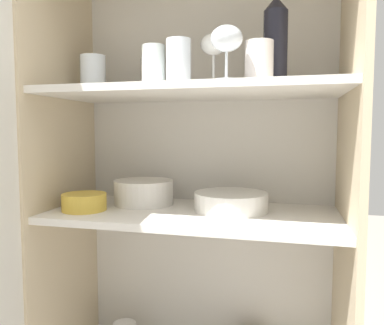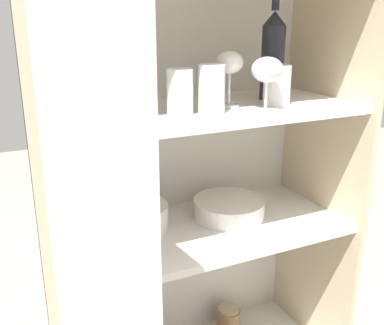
{
  "view_description": "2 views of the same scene",
  "coord_description": "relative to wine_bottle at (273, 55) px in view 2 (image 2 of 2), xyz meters",
  "views": [
    {
      "loc": [
        0.26,
        -0.85,
        1.01
      ],
      "look_at": [
        -0.0,
        0.19,
        0.92
      ],
      "focal_mm": 35.0,
      "sensor_mm": 36.0,
      "label": 1
    },
    {
      "loc": [
        -0.52,
        -0.86,
        1.36
      ],
      "look_at": [
        -0.01,
        0.24,
        0.96
      ],
      "focal_mm": 42.0,
      "sensor_mm": 36.0,
      "label": 2
    }
  ],
  "objects": [
    {
      "name": "shelf_board_upper",
      "position": [
        -0.23,
        -0.02,
        -0.13
      ],
      "size": [
        0.82,
        0.37,
        0.02
      ],
      "primitive_type": "cube",
      "color": "silver"
    },
    {
      "name": "shelf_board_middle",
      "position": [
        -0.23,
        -0.02,
        -0.48
      ],
      "size": [
        0.82,
        0.37,
        0.02
      ],
      "primitive_type": "cube",
      "color": "silver"
    },
    {
      "name": "plate_stack_white",
      "position": [
        -0.12,
        0.01,
        -0.45
      ],
      "size": [
        0.21,
        0.21,
        0.05
      ],
      "color": "silver",
      "rests_on": "shelf_board_middle"
    },
    {
      "name": "tumbler_glass_3",
      "position": [
        -0.55,
        0.01,
        -0.07
      ],
      "size": [
        0.08,
        0.08,
        0.11
      ],
      "color": "white",
      "rests_on": "shelf_board_upper"
    },
    {
      "name": "cupboard_side_left",
      "position": [
        -0.64,
        -0.02,
        -0.49
      ],
      "size": [
        0.02,
        0.41,
        1.53
      ],
      "primitive_type": "cube",
      "color": "#CCB793",
      "rests_on": "ground_plane"
    },
    {
      "name": "storage_jar",
      "position": [
        -0.06,
        0.1,
        -0.92
      ],
      "size": [
        0.08,
        0.08,
        0.09
      ],
      "color": "#99704C",
      "rests_on": "shelf_board_lower"
    },
    {
      "name": "tumbler_glass_1",
      "position": [
        -0.39,
        0.1,
        -0.07
      ],
      "size": [
        0.08,
        0.08,
        0.11
      ],
      "color": "silver",
      "rests_on": "shelf_board_upper"
    },
    {
      "name": "tumbler_glass_0",
      "position": [
        -0.24,
        -0.1,
        -0.06
      ],
      "size": [
        0.07,
        0.07,
        0.12
      ],
      "color": "white",
      "rests_on": "shelf_board_upper"
    },
    {
      "name": "wine_glass_0",
      "position": [
        -0.11,
        -0.14,
        -0.03
      ],
      "size": [
        0.08,
        0.08,
        0.13
      ],
      "color": "white",
      "rests_on": "shelf_board_upper"
    },
    {
      "name": "cupboard_side_right",
      "position": [
        0.19,
        -0.02,
        -0.49
      ],
      "size": [
        0.02,
        0.41,
        1.53
      ],
      "primitive_type": "cube",
      "color": "#CCB793",
      "rests_on": "ground_plane"
    },
    {
      "name": "wine_glass_1",
      "position": [
        -0.16,
        -0.04,
        -0.02
      ],
      "size": [
        0.07,
        0.07,
        0.14
      ],
      "color": "white",
      "rests_on": "shelf_board_upper"
    },
    {
      "name": "cupboard_back_panel",
      "position": [
        -0.23,
        0.18,
        -0.49
      ],
      "size": [
        0.86,
        0.02,
        1.53
      ],
      "primitive_type": "cube",
      "color": "silver",
      "rests_on": "ground_plane"
    },
    {
      "name": "serving_bowl_small",
      "position": [
        -0.54,
        -0.08,
        -0.45
      ],
      "size": [
        0.13,
        0.13,
        0.05
      ],
      "color": "gold",
      "rests_on": "shelf_board_middle"
    },
    {
      "name": "wine_bottle",
      "position": [
        0.0,
        0.0,
        0.0
      ],
      "size": [
        0.07,
        0.07,
        0.28
      ],
      "color": "black",
      "rests_on": "shelf_board_upper"
    },
    {
      "name": "mixing_bowl_large",
      "position": [
        -0.4,
        0.05,
        -0.43
      ],
      "size": [
        0.19,
        0.19,
        0.08
      ],
      "color": "silver",
      "rests_on": "shelf_board_middle"
    },
    {
      "name": "tumbler_glass_2",
      "position": [
        -0.04,
        -0.08,
        -0.07
      ],
      "size": [
        0.07,
        0.07,
        0.11
      ],
      "color": "silver",
      "rests_on": "shelf_board_upper"
    },
    {
      "name": "tumbler_glass_4",
      "position": [
        -0.32,
        -0.08,
        -0.07
      ],
      "size": [
        0.06,
        0.06,
        0.11
      ],
      "color": "white",
      "rests_on": "shelf_board_upper"
    }
  ]
}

